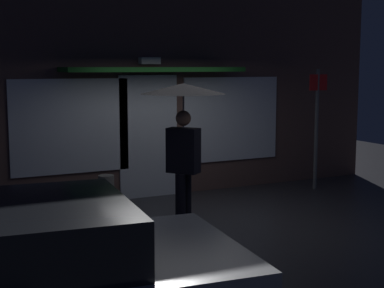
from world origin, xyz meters
name	(u,v)px	position (x,y,z in m)	size (l,w,h in m)	color
ground_plane	(204,226)	(0.00, 0.00, 0.00)	(18.00, 18.00, 0.00)	#2D2D33
building_facade	(145,87)	(0.00, 2.34, 1.99)	(9.77, 1.00, 4.00)	brown
person_with_umbrella	(183,115)	(-0.28, 0.13, 1.66)	(1.23, 1.23, 2.11)	black
street_sign_post	(317,122)	(3.12, 1.38, 1.31)	(0.40, 0.07, 2.30)	#595B60
sidewalk_bollard	(106,193)	(-0.99, 1.60, 0.29)	(0.26, 0.26, 0.58)	slate
sidewalk_bollard_2	(8,209)	(-2.60, 1.30, 0.25)	(0.27, 0.27, 0.50)	#9E998E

